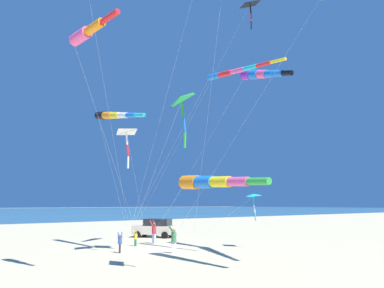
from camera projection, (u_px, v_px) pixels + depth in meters
ground_plane at (151, 249)px, 29.16m from camera, size 600.00×600.00×0.00m
parked_car at (155, 228)px, 39.59m from camera, size 4.59×3.97×1.85m
cooler_box at (138, 234)px, 40.93m from camera, size 0.62×0.42×0.42m
person_adult_flyer at (154, 231)px, 33.41m from camera, size 0.63×0.50×1.96m
person_child_green_jacket at (120, 242)px, 27.12m from camera, size 0.50×0.45×1.43m
person_child_grey_jacket at (174, 238)px, 27.01m from camera, size 0.59×0.66×1.86m
person_bystander_far at (136, 237)px, 31.41m from camera, size 0.39×0.31×1.27m
kite_windsock_black_fish_shape at (233, 72)px, 27.71m from camera, size 14.94×3.15×13.07m
kite_windsock_green_low_center at (113, 115)px, 31.40m from camera, size 11.18×5.86×11.25m
kite_windsock_striped_overhead at (88, 32)px, 19.44m from camera, size 12.80×10.28×12.26m
kite_delta_teal_far_right at (253, 196)px, 30.60m from camera, size 6.17×2.49×4.24m
kite_windsock_rainbow_low_near at (260, 74)px, 28.87m from camera, size 17.74×1.14×13.76m
kite_delta_white_trailing at (181, 101)px, 19.64m from camera, size 10.49×3.04×9.10m
kite_delta_long_streamer_left at (250, 5)px, 34.98m from camera, size 14.10×4.87×21.48m
kite_delta_blue_topmost at (126, 132)px, 27.58m from camera, size 11.87×9.88×8.79m
kite_windsock_long_streamer_right at (210, 182)px, 23.25m from camera, size 15.85×3.02×5.21m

